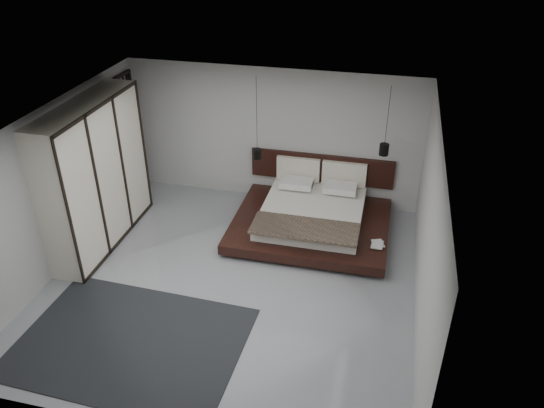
% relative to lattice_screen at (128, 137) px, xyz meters
% --- Properties ---
extents(floor, '(6.00, 6.00, 0.00)m').
position_rel_lattice_screen_xyz_m(floor, '(2.95, -2.45, -1.30)').
color(floor, gray).
rests_on(floor, ground).
extents(ceiling, '(6.00, 6.00, 0.00)m').
position_rel_lattice_screen_xyz_m(ceiling, '(2.95, -2.45, 1.50)').
color(ceiling, white).
rests_on(ceiling, wall_back).
extents(wall_back, '(6.00, 0.00, 6.00)m').
position_rel_lattice_screen_xyz_m(wall_back, '(2.95, 0.55, 0.10)').
color(wall_back, '#AFAFAD').
rests_on(wall_back, floor).
extents(wall_front, '(6.00, 0.00, 6.00)m').
position_rel_lattice_screen_xyz_m(wall_front, '(2.95, -5.45, 0.10)').
color(wall_front, '#AFAFAD').
rests_on(wall_front, floor).
extents(wall_left, '(0.00, 6.00, 6.00)m').
position_rel_lattice_screen_xyz_m(wall_left, '(-0.05, -2.45, 0.10)').
color(wall_left, '#AFAFAD').
rests_on(wall_left, floor).
extents(wall_right, '(0.00, 6.00, 6.00)m').
position_rel_lattice_screen_xyz_m(wall_right, '(5.95, -2.45, 0.10)').
color(wall_right, '#AFAFAD').
rests_on(wall_right, floor).
extents(lattice_screen, '(0.05, 0.90, 2.60)m').
position_rel_lattice_screen_xyz_m(lattice_screen, '(0.00, 0.00, 0.00)').
color(lattice_screen, black).
rests_on(lattice_screen, floor).
extents(bed, '(2.92, 2.45, 1.10)m').
position_rel_lattice_screen_xyz_m(bed, '(3.98, -0.55, -1.00)').
color(bed, black).
rests_on(bed, floor).
extents(book_lower, '(0.27, 0.31, 0.02)m').
position_rel_lattice_screen_xyz_m(book_lower, '(5.19, -1.22, -1.02)').
color(book_lower, '#99724C').
rests_on(book_lower, bed).
extents(book_upper, '(0.22, 0.29, 0.02)m').
position_rel_lattice_screen_xyz_m(book_upper, '(5.16, -1.25, -0.99)').
color(book_upper, '#99724C').
rests_on(book_upper, book_lower).
extents(pendant_left, '(0.16, 0.16, 1.64)m').
position_rel_lattice_screen_xyz_m(pendant_left, '(2.78, -0.07, -0.03)').
color(pendant_left, black).
rests_on(pendant_left, ceiling).
extents(pendant_right, '(0.17, 0.17, 1.30)m').
position_rel_lattice_screen_xyz_m(pendant_right, '(5.19, -0.07, 0.31)').
color(pendant_right, black).
rests_on(pendant_right, ceiling).
extents(wardrobe, '(0.64, 2.72, 2.67)m').
position_rel_lattice_screen_xyz_m(wardrobe, '(0.25, -1.77, 0.04)').
color(wardrobe, silver).
rests_on(wardrobe, floor).
extents(rug, '(3.32, 2.43, 0.01)m').
position_rel_lattice_screen_xyz_m(rug, '(1.93, -4.15, -1.29)').
color(rug, black).
rests_on(rug, floor).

